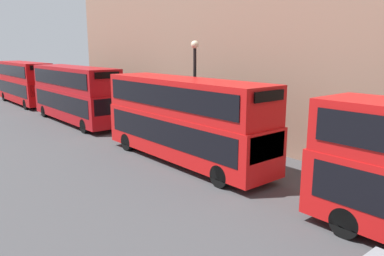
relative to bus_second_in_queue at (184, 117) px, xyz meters
The scene contains 4 objects.
bus_second_in_queue is the anchor object (origin of this frame).
bus_third_in_queue 13.89m from the bus_second_in_queue, 90.00° to the left, with size 2.59×11.39×4.45m.
bus_trailing 27.23m from the bus_second_in_queue, 90.00° to the left, with size 2.59×11.13×4.43m.
street_lamp 3.12m from the bus_second_in_queue, 37.82° to the left, with size 0.44×0.44×6.29m.
Camera 1 is at (-10.19, 3.60, 5.86)m, focal length 35.00 mm.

